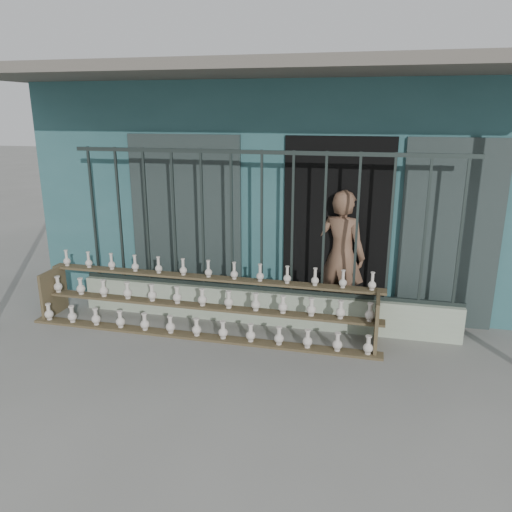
# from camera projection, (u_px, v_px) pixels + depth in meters

# --- Properties ---
(ground) EXTENTS (60.00, 60.00, 0.00)m
(ground) POSITION_uv_depth(u_px,v_px,m) (234.00, 369.00, 5.42)
(ground) COLOR slate
(workshop_building) EXTENTS (7.40, 6.60, 3.21)m
(workshop_building) POSITION_uv_depth(u_px,v_px,m) (299.00, 173.00, 8.91)
(workshop_building) COLOR #2B585C
(workshop_building) RESTS_ON ground
(parapet_wall) EXTENTS (5.00, 0.20, 0.45)m
(parapet_wall) POSITION_uv_depth(u_px,v_px,m) (261.00, 306.00, 6.57)
(parapet_wall) COLOR #A0AF96
(parapet_wall) RESTS_ON ground
(security_fence) EXTENTS (5.00, 0.04, 1.80)m
(security_fence) POSITION_uv_depth(u_px,v_px,m) (262.00, 223.00, 6.25)
(security_fence) COLOR #283330
(security_fence) RESTS_ON parapet_wall
(shelf_rack) EXTENTS (4.50, 0.68, 0.85)m
(shelf_rack) POSITION_uv_depth(u_px,v_px,m) (202.00, 303.00, 6.29)
(shelf_rack) COLOR brown
(shelf_rack) RESTS_ON ground
(elderly_woman) EXTENTS (0.74, 0.60, 1.75)m
(elderly_woman) POSITION_uv_depth(u_px,v_px,m) (341.00, 256.00, 6.53)
(elderly_woman) COLOR brown
(elderly_woman) RESTS_ON ground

